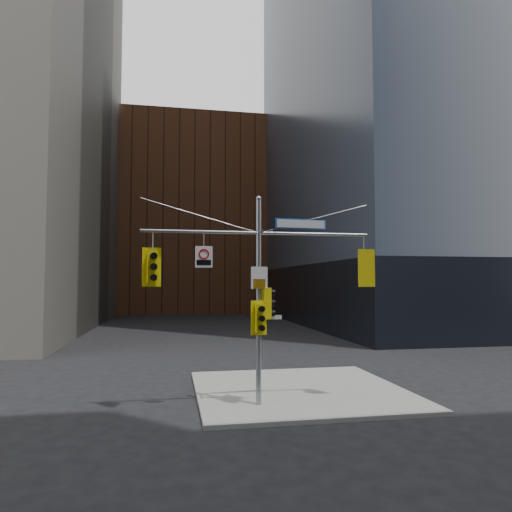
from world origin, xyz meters
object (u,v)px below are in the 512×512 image
object	(u,v)px
street_sign_blade	(301,224)
traffic_light_west_arm	(153,267)
signal_assembly	(259,279)
regulatory_sign_arm	(204,256)
traffic_light_pole_side	(268,303)
traffic_light_pole_front	(260,318)
traffic_light_east_arm	(364,268)

from	to	relation	value
street_sign_blade	traffic_light_west_arm	bearing A→B (deg)	175.66
signal_assembly	regulatory_sign_arm	world-z (taller)	signal_assembly
traffic_light_west_arm	traffic_light_pole_side	distance (m)	4.09
traffic_light_pole_side	traffic_light_pole_front	size ratio (longest dim) A/B	0.91
signal_assembly	traffic_light_east_arm	xyz separation A→B (m)	(3.88, 0.00, 0.38)
traffic_light_west_arm	traffic_light_pole_front	bearing A→B (deg)	-16.27
traffic_light_pole_side	street_sign_blade	size ratio (longest dim) A/B	0.56
traffic_light_west_arm	traffic_light_pole_front	world-z (taller)	traffic_light_west_arm
traffic_light_pole_side	regulatory_sign_arm	bearing A→B (deg)	81.72
traffic_light_east_arm	signal_assembly	bearing A→B (deg)	-4.50
traffic_light_pole_front	street_sign_blade	xyz separation A→B (m)	(1.53, 0.27, 3.27)
traffic_light_east_arm	regulatory_sign_arm	world-z (taller)	regulatory_sign_arm
traffic_light_west_arm	traffic_light_pole_side	world-z (taller)	traffic_light_west_arm
traffic_light_pole_side	regulatory_sign_arm	size ratio (longest dim) A/B	1.46
traffic_light_east_arm	regulatory_sign_arm	bearing A→B (deg)	-4.30
signal_assembly	traffic_light_pole_side	distance (m)	0.91
traffic_light_west_arm	street_sign_blade	xyz separation A→B (m)	(5.11, -0.01, 1.55)
traffic_light_pole_front	regulatory_sign_arm	size ratio (longest dim) A/B	1.61
traffic_light_west_arm	regulatory_sign_arm	xyz separation A→B (m)	(1.69, -0.03, 0.37)
traffic_light_pole_side	traffic_light_pole_front	bearing A→B (deg)	121.75
traffic_light_west_arm	street_sign_blade	size ratio (longest dim) A/B	0.69
signal_assembly	traffic_light_west_arm	bearing A→B (deg)	179.79
signal_assembly	traffic_light_pole_front	distance (m)	1.36
traffic_light_west_arm	traffic_light_east_arm	distance (m)	7.46
signal_assembly	traffic_light_pole_front	size ratio (longest dim) A/B	6.83
traffic_light_pole_side	regulatory_sign_arm	xyz separation A→B (m)	(-2.21, -0.03, 1.60)
street_sign_blade	regulatory_sign_arm	bearing A→B (deg)	176.17
traffic_light_west_arm	traffic_light_east_arm	size ratio (longest dim) A/B	0.98
signal_assembly	traffic_light_east_arm	size ratio (longest dim) A/B	5.97
traffic_light_east_arm	regulatory_sign_arm	xyz separation A→B (m)	(-5.77, -0.02, 0.37)
traffic_light_pole_front	street_sign_blade	size ratio (longest dim) A/B	0.62
traffic_light_pole_side	street_sign_blade	xyz separation A→B (m)	(1.20, -0.01, 2.78)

